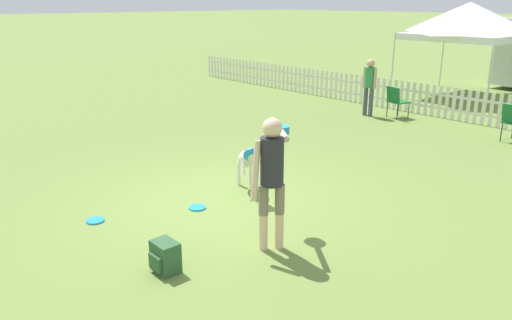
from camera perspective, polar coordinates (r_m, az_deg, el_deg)
The scene contains 10 objects.
ground_plane at distance 7.69m, azimuth -4.09°, elevation -4.90°, with size 240.00×240.00×0.00m, color olive.
handler_person at distance 5.97m, azimuth 1.88°, elevation -0.78°, with size 0.78×1.02×1.67m.
leaping_dog at distance 7.94m, azimuth -1.00°, elevation 0.08°, with size 1.01×0.72×0.87m.
frisbee_near_handler at distance 7.52m, azimuth -6.73°, elevation -5.43°, with size 0.25×0.25×0.02m.
frisbee_near_dog at distance 7.40m, azimuth -17.90°, elevation -6.61°, with size 0.25×0.25×0.02m.
backpack_on_grass at distance 5.86m, azimuth -10.36°, elevation -10.83°, with size 0.32×0.27×0.36m.
picket_fence at distance 13.70m, azimuth 23.11°, elevation 5.69°, with size 21.92×0.04×0.84m.
folding_chair_blue_left at distance 13.59m, azimuth 15.72°, elevation 6.68°, with size 0.56×0.57×0.83m.
canopy_tent_main at distance 17.18m, azimuth 23.13°, elevation 14.40°, with size 3.15×3.15×2.92m.
spectator_standing at distance 13.63m, azimuth 12.84°, elevation 8.65°, with size 0.42×0.27×1.50m.
Camera 1 is at (5.63, -4.31, 2.96)m, focal length 35.00 mm.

